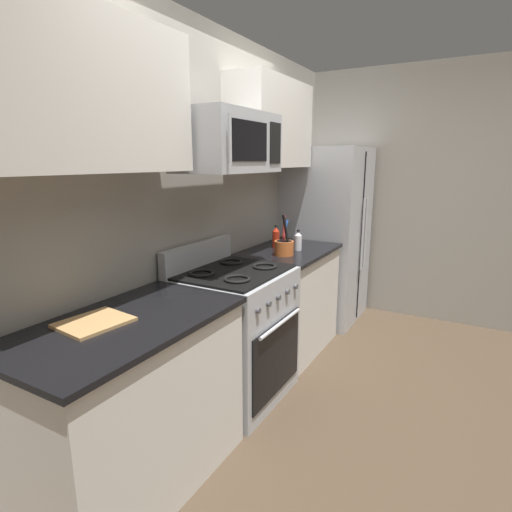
# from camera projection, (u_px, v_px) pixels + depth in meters

# --- Properties ---
(ground_plane) EXTENTS (16.00, 16.00, 0.00)m
(ground_plane) POSITION_uv_depth(u_px,v_px,m) (330.00, 423.00, 2.65)
(ground_plane) COLOR #473828
(wall_back) EXTENTS (8.00, 0.10, 2.60)m
(wall_back) POSITION_uv_depth(u_px,v_px,m) (185.00, 212.00, 2.89)
(wall_back) COLOR #9E998E
(wall_back) RESTS_ON ground
(counter_left) EXTENTS (1.16, 0.66, 0.91)m
(counter_left) POSITION_uv_depth(u_px,v_px,m) (132.00, 405.00, 2.06)
(counter_left) COLOR silver
(counter_left) RESTS_ON ground
(range_oven) EXTENTS (0.76, 0.70, 1.09)m
(range_oven) POSITION_uv_depth(u_px,v_px,m) (235.00, 333.00, 2.89)
(range_oven) COLOR #B2B5BA
(range_oven) RESTS_ON ground
(counter_right) EXTENTS (0.97, 0.66, 0.91)m
(counter_right) POSITION_uv_depth(u_px,v_px,m) (287.00, 299.00, 3.63)
(counter_right) COLOR silver
(counter_right) RESTS_ON ground
(refrigerator) EXTENTS (0.83, 0.77, 1.79)m
(refrigerator) POSITION_uv_depth(u_px,v_px,m) (326.00, 235.00, 4.31)
(refrigerator) COLOR #B2B5BA
(refrigerator) RESTS_ON ground
(wall_right) EXTENTS (0.10, 8.00, 2.60)m
(wall_right) POSITION_uv_depth(u_px,v_px,m) (408.00, 195.00, 4.32)
(wall_right) COLOR #9E998E
(wall_right) RESTS_ON ground
(microwave) EXTENTS (0.74, 0.44, 0.38)m
(microwave) POSITION_uv_depth(u_px,v_px,m) (228.00, 142.00, 2.61)
(microwave) COLOR #B2B5BA
(upper_cabinets_left) EXTENTS (1.15, 0.34, 0.70)m
(upper_cabinets_left) POSITION_uv_depth(u_px,v_px,m) (79.00, 92.00, 1.81)
(upper_cabinets_left) COLOR silver
(upper_cabinets_right) EXTENTS (0.96, 0.34, 0.70)m
(upper_cabinets_right) POSITION_uv_depth(u_px,v_px,m) (271.00, 124.00, 3.39)
(upper_cabinets_right) COLOR silver
(utensil_crock) EXTENTS (0.15, 0.15, 0.34)m
(utensil_crock) POSITION_uv_depth(u_px,v_px,m) (284.00, 247.00, 3.30)
(utensil_crock) COLOR #D1662D
(utensil_crock) RESTS_ON counter_right
(cutting_board) EXTENTS (0.33, 0.29, 0.02)m
(cutting_board) POSITION_uv_depth(u_px,v_px,m) (94.00, 322.00, 1.92)
(cutting_board) COLOR tan
(cutting_board) RESTS_ON counter_left
(bottle_hot_sauce) EXTENTS (0.06, 0.06, 0.20)m
(bottle_hot_sauce) POSITION_uv_depth(u_px,v_px,m) (276.00, 237.00, 3.58)
(bottle_hot_sauce) COLOR red
(bottle_hot_sauce) RESTS_ON counter_right
(bottle_soy) EXTENTS (0.06, 0.06, 0.18)m
(bottle_soy) POSITION_uv_depth(u_px,v_px,m) (284.00, 241.00, 3.47)
(bottle_soy) COLOR #382314
(bottle_soy) RESTS_ON counter_right
(bottle_vinegar) EXTENTS (0.06, 0.06, 0.18)m
(bottle_vinegar) POSITION_uv_depth(u_px,v_px,m) (298.00, 241.00, 3.48)
(bottle_vinegar) COLOR silver
(bottle_vinegar) RESTS_ON counter_right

